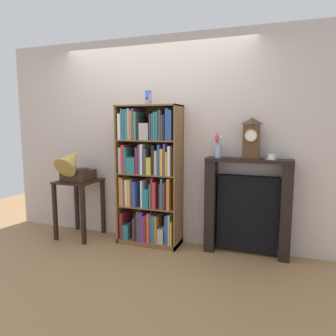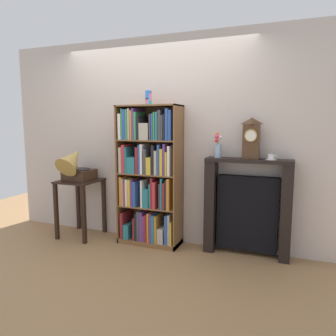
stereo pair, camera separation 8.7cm
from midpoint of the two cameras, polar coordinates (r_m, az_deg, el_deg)
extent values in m
cube|color=#997047|center=(4.14, -4.51, -13.82)|extent=(7.57, 6.40, 0.02)
cube|color=beige|center=(4.12, -1.45, 4.82)|extent=(4.57, 0.08, 2.60)
cube|color=brown|center=(4.18, -8.73, -1.13)|extent=(0.02, 0.35, 1.74)
cube|color=brown|center=(3.87, 1.25, -1.75)|extent=(0.02, 0.35, 1.74)
cube|color=brown|center=(4.16, -3.00, -1.08)|extent=(0.78, 0.01, 1.74)
cube|color=brown|center=(3.96, -4.05, 10.97)|extent=(0.78, 0.35, 0.02)
cube|color=brown|center=(4.23, -3.82, -12.76)|extent=(0.78, 0.35, 0.06)
cube|color=maroon|center=(4.29, -8.05, -9.74)|extent=(0.04, 0.30, 0.33)
cube|color=teal|center=(4.28, -7.38, -10.84)|extent=(0.07, 0.27, 0.18)
cube|color=maroon|center=(4.22, -5.94, -10.35)|extent=(0.02, 0.30, 0.28)
cube|color=black|center=(4.18, -5.74, -10.08)|extent=(0.03, 0.25, 0.34)
cube|color=#424247|center=(4.17, -5.25, -9.92)|extent=(0.04, 0.26, 0.38)
cube|color=#663884|center=(4.15, -4.79, -10.01)|extent=(0.03, 0.25, 0.37)
cube|color=#663884|center=(4.15, -4.38, -10.31)|extent=(0.02, 0.27, 0.33)
cube|color=maroon|center=(4.15, -3.90, -10.27)|extent=(0.03, 0.29, 0.34)
cube|color=orange|center=(4.11, -3.58, -10.22)|extent=(0.02, 0.25, 0.37)
cube|color=#663884|center=(4.10, -3.19, -10.33)|extent=(0.03, 0.24, 0.36)
cube|color=teal|center=(4.08, -2.77, -10.53)|extent=(0.04, 0.23, 0.34)
cube|color=orange|center=(4.08, -2.25, -10.58)|extent=(0.03, 0.24, 0.34)
cube|color=#B2A893|center=(4.08, -1.47, -11.68)|extent=(0.08, 0.24, 0.19)
cube|color=#2D519E|center=(4.03, -0.38, -10.61)|extent=(0.04, 0.26, 0.36)
cube|color=#B2A893|center=(4.03, 0.14, -10.53)|extent=(0.02, 0.29, 0.37)
cube|color=gold|center=(4.04, 0.53, -11.15)|extent=(0.02, 0.30, 0.28)
cube|color=brown|center=(4.09, -3.88, -6.78)|extent=(0.75, 0.33, 0.02)
cube|color=orange|center=(4.16, -8.33, -3.91)|extent=(0.03, 0.26, 0.36)
cube|color=#B2A893|center=(4.15, -7.99, -4.09)|extent=(0.02, 0.26, 0.34)
cube|color=#C63338|center=(4.13, -7.76, -4.43)|extent=(0.02, 0.23, 0.30)
cube|color=white|center=(4.14, -7.21, -4.12)|extent=(0.03, 0.30, 0.34)
cube|color=gold|center=(4.11, -6.84, -4.20)|extent=(0.04, 0.27, 0.34)
cube|color=#663884|center=(4.10, -6.38, -4.26)|extent=(0.02, 0.27, 0.33)
cube|color=#2D519E|center=(4.09, -5.91, -4.42)|extent=(0.04, 0.28, 0.31)
cube|color=white|center=(4.05, -4.57, -4.34)|extent=(0.02, 0.30, 0.34)
cube|color=teal|center=(4.02, -4.05, -5.20)|extent=(0.08, 0.24, 0.23)
cube|color=teal|center=(4.01, -3.18, -4.72)|extent=(0.02, 0.28, 0.30)
cube|color=maroon|center=(3.97, -3.03, -4.31)|extent=(0.02, 0.23, 0.38)
cube|color=#C63338|center=(3.97, -2.54, -4.65)|extent=(0.04, 0.25, 0.33)
cube|color=#424247|center=(3.97, -1.41, -4.77)|extent=(0.02, 0.30, 0.31)
cube|color=teal|center=(3.95, -1.14, -4.37)|extent=(0.02, 0.29, 0.38)
cube|color=maroon|center=(3.93, -0.83, -4.80)|extent=(0.03, 0.26, 0.33)
cube|color=black|center=(3.91, -0.51, -4.63)|extent=(0.02, 0.24, 0.36)
cube|color=orange|center=(3.90, -0.08, -4.51)|extent=(0.04, 0.25, 0.38)
cube|color=brown|center=(4.01, -3.94, -1.01)|extent=(0.75, 0.33, 0.02)
cube|color=#B2A893|center=(4.11, -8.36, 1.51)|extent=(0.04, 0.28, 0.32)
cube|color=#C63338|center=(4.10, -7.77, 1.73)|extent=(0.04, 0.30, 0.35)
cube|color=teal|center=(4.08, -7.34, 1.54)|extent=(0.02, 0.30, 0.33)
cube|color=teal|center=(4.03, -6.64, 0.58)|extent=(0.11, 0.23, 0.20)
cube|color=maroon|center=(4.01, -5.46, 1.46)|extent=(0.03, 0.28, 0.33)
cube|color=#2D519E|center=(3.99, -5.05, 1.65)|extent=(0.02, 0.28, 0.36)
cube|color=white|center=(3.99, -4.60, 1.71)|extent=(0.03, 0.30, 0.36)
cube|color=#424247|center=(3.94, -4.27, 1.26)|extent=(0.04, 0.23, 0.31)
cube|color=gold|center=(3.91, -3.63, 0.45)|extent=(0.06, 0.20, 0.21)
cube|color=black|center=(3.92, -2.68, 1.54)|extent=(0.03, 0.28, 0.35)
cube|color=#B2A893|center=(3.92, -2.11, 1.08)|extent=(0.03, 0.30, 0.29)
cube|color=#2D519E|center=(3.90, -1.64, 1.59)|extent=(0.03, 0.29, 0.36)
cube|color=gold|center=(3.86, -1.27, 1.16)|extent=(0.04, 0.24, 0.31)
cube|color=#663884|center=(3.87, -0.67, 1.61)|extent=(0.02, 0.28, 0.37)
cube|color=gold|center=(3.84, -0.42, 0.87)|extent=(0.02, 0.24, 0.28)
cube|color=white|center=(3.84, 0.10, 1.40)|extent=(0.03, 0.26, 0.35)
cube|color=brown|center=(3.96, -3.99, 4.95)|extent=(0.75, 0.33, 0.02)
cube|color=white|center=(4.08, -8.48, 7.30)|extent=(0.04, 0.27, 0.31)
cube|color=#388E56|center=(4.05, -8.20, 7.72)|extent=(0.02, 0.24, 0.37)
cube|color=#2D519E|center=(4.05, -7.72, 7.66)|extent=(0.04, 0.27, 0.36)
cube|color=#388E56|center=(4.04, -7.26, 7.68)|extent=(0.02, 0.27, 0.37)
cube|color=#B2A893|center=(4.00, -7.02, 7.76)|extent=(0.02, 0.23, 0.38)
cube|color=orange|center=(4.02, -6.42, 7.60)|extent=(0.02, 0.30, 0.35)
cube|color=#663884|center=(4.01, -6.09, 7.77)|extent=(0.02, 0.29, 0.38)
cube|color=#388E56|center=(3.99, -5.75, 7.47)|extent=(0.03, 0.28, 0.33)
cube|color=black|center=(3.96, -5.38, 7.09)|extent=(0.03, 0.25, 0.28)
cube|color=#B2A893|center=(3.90, -4.49, 6.51)|extent=(0.12, 0.20, 0.20)
cube|color=#424247|center=(3.90, -3.16, 7.27)|extent=(0.02, 0.27, 0.30)
cube|color=#2D519E|center=(3.87, -2.90, 7.32)|extent=(0.02, 0.23, 0.31)
cube|color=#388E56|center=(3.88, -2.48, 7.46)|extent=(0.02, 0.26, 0.33)
cube|color=teal|center=(3.86, -2.12, 7.46)|extent=(0.03, 0.24, 0.33)
cube|color=#424247|center=(3.86, -1.53, 7.62)|extent=(0.03, 0.27, 0.35)
cube|color=#424247|center=(3.83, -1.20, 7.19)|extent=(0.02, 0.24, 0.29)
cube|color=black|center=(3.82, -0.82, 7.25)|extent=(0.02, 0.24, 0.30)
cube|color=#2D519E|center=(3.84, -0.18, 7.73)|extent=(0.03, 0.29, 0.37)
cube|color=#2D519E|center=(3.80, 0.22, 7.61)|extent=(0.03, 0.24, 0.35)
cylinder|color=#28B2B7|center=(3.93, -4.13, 11.78)|extent=(0.07, 0.07, 0.09)
cylinder|color=pink|center=(3.93, -4.15, 12.01)|extent=(0.07, 0.07, 0.09)
cylinder|color=pink|center=(3.93, -4.17, 12.24)|extent=(0.07, 0.07, 0.09)
cylinder|color=pink|center=(3.94, -4.13, 12.47)|extent=(0.07, 0.07, 0.09)
cylinder|color=black|center=(3.94, -4.18, 12.71)|extent=(0.07, 0.07, 0.09)
cylinder|color=blue|center=(3.94, -4.20, 12.94)|extent=(0.07, 0.07, 0.09)
cube|color=black|center=(4.44, -16.16, -2.26)|extent=(0.50, 0.53, 0.02)
cube|color=black|center=(4.48, -20.00, -7.41)|extent=(0.04, 0.04, 0.75)
cube|color=black|center=(4.22, -15.42, -8.15)|extent=(0.04, 0.04, 0.75)
cube|color=black|center=(4.83, -16.45, -6.15)|extent=(0.04, 0.04, 0.75)
cube|color=black|center=(4.59, -12.05, -6.72)|extent=(0.04, 0.04, 0.75)
cube|color=#382316|center=(4.43, -16.20, -1.23)|extent=(0.35, 0.34, 0.14)
cylinder|color=black|center=(4.42, -16.24, -0.26)|extent=(0.29, 0.29, 0.01)
cylinder|color=#B79347|center=(4.37, -16.64, -0.03)|extent=(0.03, 0.03, 0.06)
cone|color=#B79347|center=(4.29, -17.41, 1.48)|extent=(0.29, 0.45, 0.43)
cube|color=black|center=(3.72, 13.54, 1.33)|extent=(0.97, 0.23, 0.04)
cube|color=black|center=(3.89, 7.01, -6.69)|extent=(0.12, 0.21, 1.09)
cube|color=black|center=(3.80, 19.68, -7.45)|extent=(0.12, 0.21, 1.09)
cube|color=black|center=(3.87, 13.30, -7.75)|extent=(0.69, 0.12, 0.87)
cube|color=#472D1C|center=(3.70, 13.95, 4.59)|extent=(0.18, 0.12, 0.39)
pyramid|color=#472D1C|center=(3.70, 14.07, 8.14)|extent=(0.18, 0.12, 0.07)
cylinder|color=silver|center=(3.64, 13.88, 5.63)|extent=(0.13, 0.01, 0.13)
torus|color=#B79347|center=(3.63, 13.88, 5.63)|extent=(0.14, 0.01, 0.14)
cylinder|color=#99B2D1|center=(3.77, 8.25, 3.10)|extent=(0.08, 0.08, 0.16)
cylinder|color=#4C753D|center=(3.74, 8.14, 3.83)|extent=(0.01, 0.04, 0.23)
sphere|color=#EA4275|center=(3.72, 8.08, 5.59)|extent=(0.05, 0.05, 0.05)
cylinder|color=#4C753D|center=(3.73, 8.23, 3.46)|extent=(0.03, 0.05, 0.19)
sphere|color=red|center=(3.71, 8.03, 4.88)|extent=(0.04, 0.04, 0.04)
cylinder|color=#4C753D|center=(3.75, 8.29, 4.10)|extent=(0.02, 0.06, 0.27)
sphere|color=orange|center=(3.72, 8.13, 6.14)|extent=(0.03, 0.03, 0.03)
cylinder|color=#4C753D|center=(3.77, 8.34, 3.73)|extent=(0.03, 0.02, 0.22)
sphere|color=silver|center=(3.77, 8.59, 5.38)|extent=(0.05, 0.05, 0.05)
cylinder|color=white|center=(3.70, 17.19, 1.51)|extent=(0.13, 0.13, 0.01)
cylinder|color=white|center=(3.70, 17.21, 1.98)|extent=(0.07, 0.07, 0.05)
torus|color=white|center=(3.70, 17.93, 1.99)|extent=(0.04, 0.01, 0.04)
camera|label=1|loc=(0.04, -90.64, -0.09)|focal=34.24mm
camera|label=2|loc=(0.04, 89.36, 0.09)|focal=34.24mm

